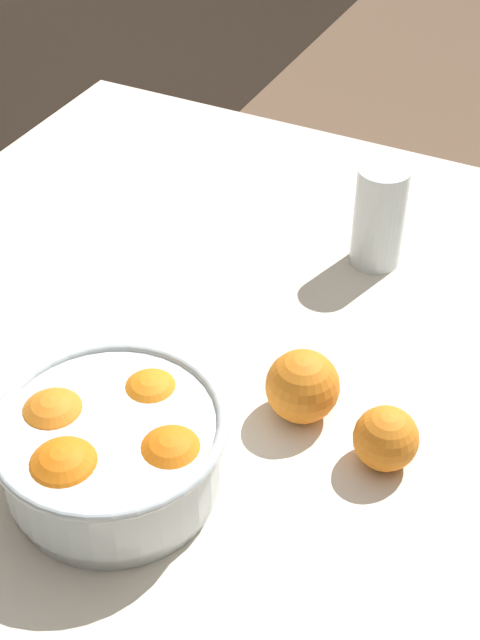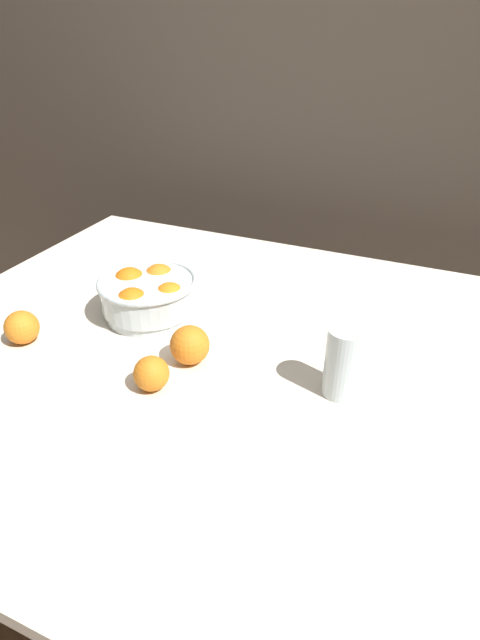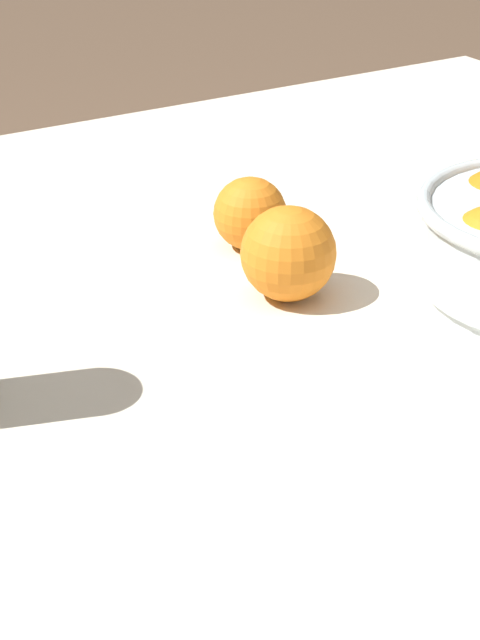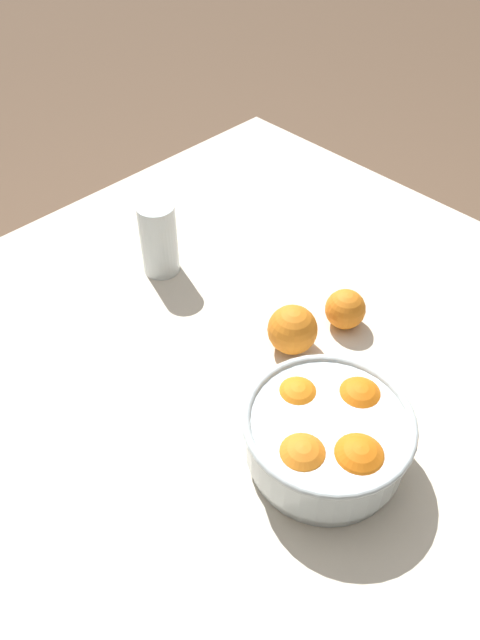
% 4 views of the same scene
% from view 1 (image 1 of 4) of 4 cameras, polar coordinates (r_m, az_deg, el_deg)
% --- Properties ---
extents(dining_table, '(1.28, 1.20, 0.70)m').
position_cam_1_polar(dining_table, '(1.03, -0.11, -8.34)').
color(dining_table, beige).
rests_on(dining_table, ground_plane).
extents(fruit_bowl, '(0.23, 0.23, 0.10)m').
position_cam_1_polar(fruit_bowl, '(0.89, -8.22, -8.16)').
color(fruit_bowl, silver).
rests_on(fruit_bowl, dining_table).
extents(juice_glass, '(0.07, 0.07, 0.14)m').
position_cam_1_polar(juice_glass, '(1.18, 8.87, 6.35)').
color(juice_glass, '#F4A314').
rests_on(juice_glass, dining_table).
extents(orange_loose_near_bowl, '(0.07, 0.07, 0.07)m').
position_cam_1_polar(orange_loose_near_bowl, '(0.93, 9.32, -7.49)').
color(orange_loose_near_bowl, orange).
rests_on(orange_loose_near_bowl, dining_table).
extents(orange_loose_front, '(0.08, 0.08, 0.08)m').
position_cam_1_polar(orange_loose_front, '(0.96, 4.02, -4.25)').
color(orange_loose_front, orange).
rests_on(orange_loose_front, dining_table).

